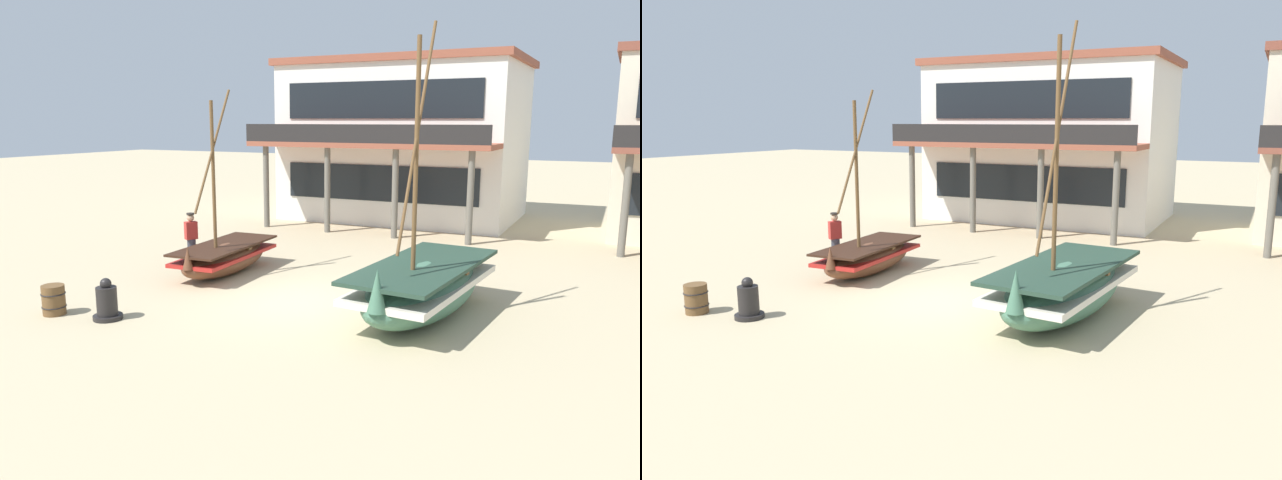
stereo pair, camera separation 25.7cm
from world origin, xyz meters
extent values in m
plane|color=tan|center=(0.00, 0.00, 0.00)|extent=(120.00, 120.00, 0.00)
ellipsoid|color=#427056|center=(3.01, 0.25, 0.62)|extent=(2.37, 5.13, 1.24)
cube|color=silver|center=(3.01, 0.25, 0.78)|extent=(2.38, 4.94, 0.15)
cube|color=#243D2F|center=(3.01, 0.25, 1.19)|extent=(2.42, 5.04, 0.09)
cone|color=#427056|center=(2.81, -2.13, 1.18)|extent=(0.42, 0.42, 0.87)
cylinder|color=brown|center=(2.96, -0.37, 3.52)|extent=(0.10, 0.10, 5.30)
cylinder|color=brown|center=(2.96, -0.37, 4.12)|extent=(0.22, 1.78, 4.86)
cube|color=brown|center=(3.05, 0.62, 1.06)|extent=(1.86, 0.32, 0.06)
ellipsoid|color=brown|center=(-3.43, 1.59, 0.44)|extent=(1.71, 3.94, 0.87)
cube|color=red|center=(-3.43, 1.59, 0.55)|extent=(1.71, 3.79, 0.10)
cube|color=#351E13|center=(-3.43, 1.59, 0.84)|extent=(1.75, 3.87, 0.06)
cone|color=brown|center=(-3.32, -0.26, 0.83)|extent=(0.31, 0.31, 0.61)
cylinder|color=brown|center=(-3.40, 1.11, 2.80)|extent=(0.10, 0.10, 4.38)
cylinder|color=brown|center=(-3.40, 1.11, 3.64)|extent=(0.18, 1.96, 3.36)
cube|color=brown|center=(-3.45, 1.88, 0.74)|extent=(1.42, 0.24, 0.06)
cylinder|color=#33333D|center=(-4.78, 1.76, 0.44)|extent=(0.26, 0.26, 0.88)
cube|color=#B22D28|center=(-4.78, 1.76, 1.15)|extent=(0.37, 0.42, 0.54)
sphere|color=tan|center=(-4.78, 1.76, 1.54)|extent=(0.22, 0.22, 0.22)
cylinder|color=#2D2823|center=(-4.78, 1.76, 1.66)|extent=(0.24, 0.24, 0.05)
cylinder|color=black|center=(-3.33, -3.16, 0.05)|extent=(0.66, 0.66, 0.10)
cylinder|color=black|center=(-3.33, -3.16, 0.43)|extent=(0.46, 0.46, 0.66)
sphere|color=black|center=(-3.33, -3.16, 0.84)|extent=(0.25, 0.25, 0.25)
cylinder|color=brown|center=(-4.70, -3.46, 0.35)|extent=(0.52, 0.52, 0.70)
torus|color=black|center=(-4.70, -3.46, 0.50)|extent=(0.56, 0.56, 0.03)
torus|color=black|center=(-4.70, -3.46, 0.20)|extent=(0.56, 0.56, 0.03)
cube|color=white|center=(-2.25, 14.42, 3.40)|extent=(9.97, 6.84, 6.80)
cube|color=brown|center=(-2.25, 14.42, 6.95)|extent=(10.37, 7.12, 0.30)
cube|color=black|center=(-2.25, 10.97, 1.87)|extent=(8.38, 0.06, 1.50)
cube|color=black|center=(-2.25, 10.97, 5.27)|extent=(8.38, 0.06, 1.50)
cube|color=brown|center=(-2.25, 9.84, 3.50)|extent=(9.97, 2.32, 0.20)
cylinder|color=#666056|center=(-6.52, 9.02, 1.70)|extent=(0.24, 0.24, 3.40)
cylinder|color=#666056|center=(-3.67, 9.02, 1.70)|extent=(0.24, 0.24, 3.40)
cylinder|color=#666056|center=(-0.82, 9.02, 1.70)|extent=(0.24, 0.24, 3.40)
cylinder|color=#666056|center=(2.02, 9.02, 1.70)|extent=(0.24, 0.24, 3.40)
cube|color=black|center=(-2.25, 8.72, 3.95)|extent=(9.97, 0.08, 0.70)
cylinder|color=#666056|center=(7.03, 9.27, 1.70)|extent=(0.24, 0.24, 3.40)
camera|label=1|loc=(6.97, -12.98, 4.46)|focal=34.48mm
camera|label=2|loc=(7.20, -12.86, 4.46)|focal=34.48mm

